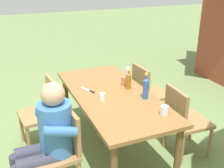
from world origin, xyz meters
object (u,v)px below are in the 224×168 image
Objects in this scene: dining_table at (112,100)px; table_knife at (89,90)px; chair_far_right at (183,118)px; cup_terracotta at (124,81)px; person_in_white_shirt at (48,135)px; bottle_clear at (128,73)px; chair_far_left at (147,91)px; bottle_blue at (146,88)px; cup_glass at (164,110)px; bottle_amber at (129,80)px; chair_near_right at (61,147)px; chair_near_left at (44,110)px; cup_white at (102,97)px.

dining_table is 0.30m from table_knife.
cup_terracotta is (-0.60, -0.49, 0.32)m from chair_far_right.
table_knife is (-0.61, -0.95, 0.28)m from chair_far_right.
person_in_white_shirt reaches higher than bottle_clear.
bottle_blue is at bearing -32.18° from chair_far_left.
cup_terracotta reaches higher than dining_table.
bottle_blue is 2.84× the size of cup_terracotta.
bottle_clear reaches higher than cup_glass.
person_in_white_shirt is 1.20m from bottle_amber.
chair_near_right is at bearing 94.12° from person_in_white_shirt.
bottle_clear reaches higher than table_knife.
dining_table is 7.59× the size of bottle_clear.
cup_glass is at bearing 42.32° from chair_near_left.
bottle_blue reaches higher than cup_terracotta.
chair_far_left is 10.16× the size of cup_white.
dining_table is 0.31m from bottle_amber.
chair_far_right reaches higher than table_knife.
dining_table is 0.86m from chair_far_left.
bottle_clear reaches higher than cup_white.
chair_far_right is at bearing 39.13° from cup_terracotta.
bottle_blue is 0.55m from bottle_clear.
chair_near_right is at bearing -63.78° from bottle_amber.
cup_white is (0.40, -0.51, -0.06)m from bottle_clear.
chair_near_left is 3.50× the size of bottle_amber.
dining_table is at bearing -157.35° from cup_glass.
chair_near_right is 1.00× the size of chair_near_left.
chair_near_left is 2.89× the size of bottle_blue.
chair_near_right is at bearing -58.25° from cup_terracotta.
chair_near_left is 0.74× the size of person_in_white_shirt.
chair_far_left is (-0.42, 0.73, -0.18)m from dining_table.
cup_glass is (0.25, -0.45, 0.32)m from chair_far_right.
chair_far_right is 0.89m from bottle_clear.
chair_near_right is 1.33m from bottle_clear.
chair_near_left is at bearing -90.46° from chair_far_left.
bottle_amber is at bearing 113.74° from cup_white.
bottle_clear is at bearing 121.05° from person_in_white_shirt.
chair_near_left is 1.05m from cup_terracotta.
bottle_blue is 1.21× the size of bottle_clear.
chair_near_left is at bearing -116.37° from table_knife.
bottle_amber reaches higher than table_knife.
bottle_amber is 2.59× the size of cup_glass.
chair_near_right and chair_far_right have the same top height.
cup_terracotta is (-0.60, 1.07, 0.16)m from person_in_white_shirt.
person_in_white_shirt reaches higher than chair_near_right.
bottle_clear is (0.14, -0.39, 0.38)m from chair_far_left.
cup_white reaches higher than table_knife.
chair_near_left is (-0.85, -0.00, 0.00)m from chair_near_right.
chair_near_right is 1.68m from chair_far_left.
person_in_white_shirt is 0.75m from cup_white.
bottle_blue is (-0.16, 1.13, 0.23)m from person_in_white_shirt.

